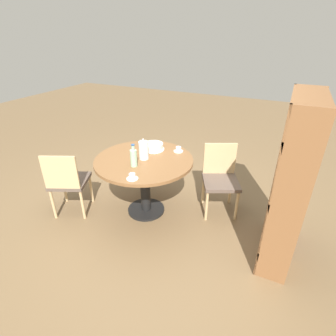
# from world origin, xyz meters

# --- Properties ---
(ground_plane) EXTENTS (14.00, 14.00, 0.00)m
(ground_plane) POSITION_xyz_m (0.00, 0.00, 0.00)
(ground_plane) COLOR brown
(dining_table) EXTENTS (1.16, 1.16, 0.74)m
(dining_table) POSITION_xyz_m (0.00, 0.00, 0.60)
(dining_table) COLOR black
(dining_table) RESTS_ON ground_plane
(chair_a) EXTENTS (0.56, 0.56, 0.86)m
(chair_a) POSITION_xyz_m (-0.44, 0.82, 0.47)
(chair_a) COLOR tan
(chair_a) RESTS_ON ground_plane
(chair_b) EXTENTS (0.55, 0.55, 0.86)m
(chair_b) POSITION_xyz_m (0.43, -0.83, 0.47)
(chair_b) COLOR tan
(chair_b) RESTS_ON ground_plane
(bookshelf) EXTENTS (0.84, 0.28, 1.64)m
(bookshelf) POSITION_xyz_m (0.03, 1.54, 0.82)
(bookshelf) COLOR brown
(bookshelf) RESTS_ON ground_plane
(coffee_pot) EXTENTS (0.11, 0.11, 0.25)m
(coffee_pot) POSITION_xyz_m (-0.01, -0.00, 0.86)
(coffee_pot) COLOR white
(coffee_pot) RESTS_ON dining_table
(water_bottle) EXTENTS (0.07, 0.07, 0.26)m
(water_bottle) POSITION_xyz_m (0.20, -0.01, 0.85)
(water_bottle) COLOR #99C6A3
(water_bottle) RESTS_ON dining_table
(cake_main) EXTENTS (0.26, 0.26, 0.08)m
(cake_main) POSITION_xyz_m (-0.29, -0.02, 0.78)
(cake_main) COLOR white
(cake_main) RESTS_ON dining_table
(cup_a) EXTENTS (0.12, 0.12, 0.06)m
(cup_a) POSITION_xyz_m (0.46, 0.13, 0.77)
(cup_a) COLOR silver
(cup_a) RESTS_ON dining_table
(cup_b) EXTENTS (0.12, 0.12, 0.06)m
(cup_b) POSITION_xyz_m (-0.36, 0.28, 0.77)
(cup_b) COLOR silver
(cup_b) RESTS_ON dining_table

